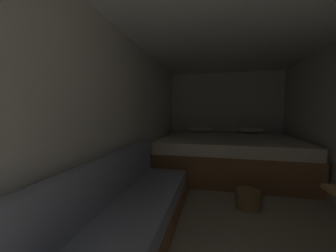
# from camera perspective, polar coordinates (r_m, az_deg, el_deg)

# --- Properties ---
(ground_plane) EXTENTS (7.08, 7.08, 0.00)m
(ground_plane) POSITION_cam_1_polar(r_m,az_deg,el_deg) (2.74, 18.05, -21.32)
(ground_plane) COLOR #A39984
(wall_back) EXTENTS (2.66, 0.05, 2.07)m
(wall_back) POSITION_cam_1_polar(r_m,az_deg,el_deg) (5.04, 15.72, 2.58)
(wall_back) COLOR silver
(wall_back) RESTS_ON ground
(wall_left) EXTENTS (0.05, 5.08, 2.07)m
(wall_left) POSITION_cam_1_polar(r_m,az_deg,el_deg) (2.68, -10.34, 1.23)
(wall_left) COLOR silver
(wall_left) RESTS_ON ground
(ceiling_slab) EXTENTS (2.66, 5.08, 0.05)m
(ceiling_slab) POSITION_cam_1_polar(r_m,az_deg,el_deg) (2.64, 19.23, 24.46)
(ceiling_slab) COLOR white
(ceiling_slab) RESTS_ON wall_left
(bed) EXTENTS (2.44, 1.98, 0.82)m
(bed) POSITION_cam_1_polar(r_m,az_deg,el_deg) (4.07, 16.25, -7.67)
(bed) COLOR olive
(bed) RESTS_ON ground
(sofa_left) EXTENTS (0.66, 2.46, 0.76)m
(sofa_left) POSITION_cam_1_polar(r_m,az_deg,el_deg) (1.96, -11.88, -24.42)
(sofa_left) COLOR olive
(sofa_left) RESTS_ON ground
(wicker_basket) EXTENTS (0.27, 0.27, 0.23)m
(wicker_basket) POSITION_cam_1_polar(r_m,az_deg,el_deg) (2.76, 21.67, -18.61)
(wicker_basket) COLOR olive
(wicker_basket) RESTS_ON ground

